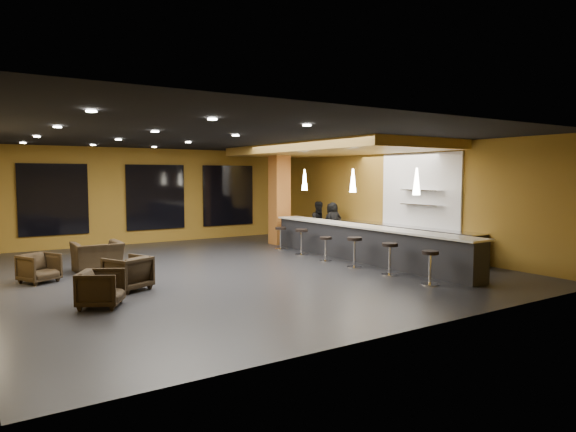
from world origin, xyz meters
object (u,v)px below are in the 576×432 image
armchair_b (128,273)px  bar_stool_3 (326,246)px  bar_counter (363,244)px  armchair_a (101,289)px  pendant_0 (417,181)px  staff_b (320,223)px  bar_stool_2 (354,248)px  pendant_2 (305,180)px  staff_c (332,224)px  bar_stool_1 (390,255)px  bar_stool_0 (430,263)px  staff_a (334,226)px  column (279,196)px  pendant_1 (353,181)px  prep_counter (400,240)px  armchair_c (39,268)px  bar_stool_5 (281,235)px  bar_stool_4 (302,238)px  armchair_d (97,257)px

armchair_b → bar_stool_3: bearing=162.0°
bar_counter → armchair_a: size_ratio=10.30×
pendant_0 → staff_b: (1.04, 5.53, -1.56)m
pendant_0 → bar_stool_2: bearing=123.5°
pendant_2 → staff_b: (1.04, 0.53, -1.56)m
staff_c → bar_stool_1: staff_c is taller
bar_stool_0 → staff_a: bearing=73.4°
pendant_2 → staff_b: bearing=27.0°
column → pendant_1: (0.00, -4.10, 0.60)m
bar_counter → bar_stool_1: (-0.86, -1.96, 0.02)m
staff_a → armchair_a: 9.23m
bar_stool_0 → prep_counter: bearing=52.6°
column → pendant_0: 6.63m
armchair_c → bar_stool_5: size_ratio=0.99×
bar_stool_1 → armchair_a: bearing=173.8°
armchair_b → armchair_c: bearing=-76.3°
bar_counter → bar_stool_0: (-0.90, -3.29, 0.00)m
pendant_0 → bar_stool_3: 3.34m
staff_a → bar_stool_1: staff_a is taller
column → armchair_b: 8.38m
bar_stool_0 → pendant_0: bearing=55.0°
pendant_1 → bar_stool_5: 3.49m
armchair_c → bar_stool_5: (7.61, 1.47, 0.14)m
armchair_b → bar_stool_2: size_ratio=1.00×
armchair_a → bar_stool_0: bar_stool_0 is taller
bar_counter → armchair_b: bearing=-179.6°
staff_b → bar_stool_4: bearing=-125.6°
bar_stool_0 → bar_stool_1: size_ratio=0.96×
staff_b → bar_stool_0: size_ratio=1.99×
pendant_1 → bar_counter: bearing=-90.0°
pendant_2 → armchair_d: bearing=-177.0°
bar_stool_3 → armchair_d: bearing=161.0°
prep_counter → armchair_d: bearing=166.4°
pendant_0 → bar_stool_4: size_ratio=0.85×
pendant_1 → pendant_2: same height
column → bar_stool_0: bearing=-96.5°
armchair_a → armchair_b: 1.44m
bar_counter → bar_stool_1: bearing=-113.8°
pendant_2 → staff_b: pendant_2 is taller
bar_stool_0 → bar_stool_3: 3.88m
armchair_c → bar_stool_4: size_ratio=0.91×
bar_stool_0 → armchair_d: bearing=135.1°
armchair_d → bar_stool_0: size_ratio=1.49×
bar_stool_1 → bar_stool_5: bearing=88.6°
bar_counter → bar_stool_2: size_ratio=9.62×
staff_c → bar_stool_1: size_ratio=1.86×
bar_counter → bar_stool_1: size_ratio=9.78×
staff_a → bar_stool_0: size_ratio=2.02×
staff_a → bar_stool_1: 4.68m
prep_counter → staff_c: 2.87m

